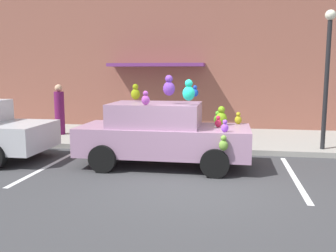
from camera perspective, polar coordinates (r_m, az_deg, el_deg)
ground_plane at (r=7.62m, az=4.34°, el=-9.16°), size 60.00×60.00×0.00m
sidewalk at (r=12.46m, az=6.46°, el=-1.95°), size 24.00×4.00×0.15m
storefront_building at (r=14.43m, az=7.06°, el=11.87°), size 24.00×1.25×6.40m
parking_stripe_front at (r=8.67m, az=18.81°, el=-7.40°), size 0.12×3.60×0.01m
parking_stripe_rear at (r=9.60m, az=-17.89°, el=-5.85°), size 0.12×3.60×0.01m
plush_covered_car at (r=9.01m, az=-0.88°, el=-1.15°), size 4.11×1.94×2.22m
teddy_bear_on_sidewalk at (r=11.01m, az=10.29°, el=-1.65°), size 0.29×0.24×0.55m
street_lamp_post at (r=11.05m, az=23.34°, el=8.62°), size 0.28×0.28×3.78m
pedestrian_near_shopfront at (r=13.24m, az=-16.37°, el=2.24°), size 0.33×0.33×1.72m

